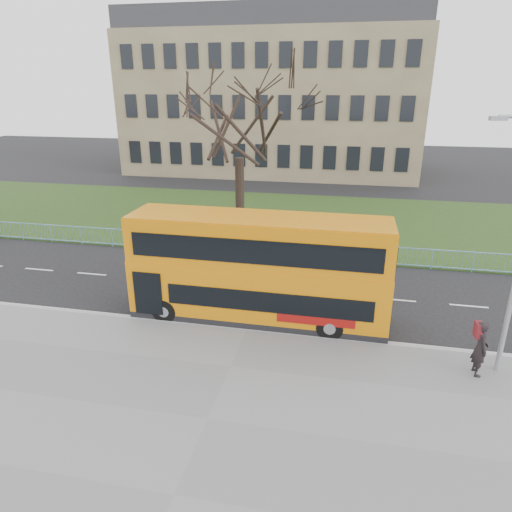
# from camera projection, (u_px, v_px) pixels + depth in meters

# --- Properties ---
(ground) EXTENTS (120.00, 120.00, 0.00)m
(ground) POSITION_uv_depth(u_px,v_px,m) (255.00, 313.00, 19.21)
(ground) COLOR black
(ground) RESTS_ON ground
(pavement) EXTENTS (80.00, 10.50, 0.12)m
(pavement) POSITION_uv_depth(u_px,v_px,m) (207.00, 420.00, 13.00)
(pavement) COLOR slate
(pavement) RESTS_ON ground
(kerb) EXTENTS (80.00, 0.20, 0.14)m
(kerb) POSITION_uv_depth(u_px,v_px,m) (247.00, 330.00, 17.76)
(kerb) COLOR #969699
(kerb) RESTS_ON ground
(grass_verge) EXTENTS (80.00, 15.40, 0.08)m
(grass_verge) POSITION_uv_depth(u_px,v_px,m) (295.00, 220.00, 32.30)
(grass_verge) COLOR #223814
(grass_verge) RESTS_ON ground
(guard_railing) EXTENTS (40.00, 0.12, 1.10)m
(guard_railing) POSITION_uv_depth(u_px,v_px,m) (279.00, 249.00, 25.06)
(guard_railing) COLOR #74ADCE
(guard_railing) RESTS_ON ground
(bare_tree) EXTENTS (8.08, 8.08, 11.54)m
(bare_tree) POSITION_uv_depth(u_px,v_px,m) (239.00, 142.00, 26.86)
(bare_tree) COLOR black
(bare_tree) RESTS_ON grass_verge
(civic_building) EXTENTS (30.00, 15.00, 14.00)m
(civic_building) POSITION_uv_depth(u_px,v_px,m) (274.00, 104.00, 49.75)
(civic_building) COLOR #79664C
(civic_building) RESTS_ON ground
(yellow_bus) EXTENTS (10.20, 2.52, 4.27)m
(yellow_bus) POSITION_uv_depth(u_px,v_px,m) (258.00, 267.00, 18.00)
(yellow_bus) COLOR orange
(yellow_bus) RESTS_ON ground
(pedestrian) EXTENTS (0.50, 0.73, 1.91)m
(pedestrian) POSITION_uv_depth(u_px,v_px,m) (480.00, 348.00, 14.68)
(pedestrian) COLOR black
(pedestrian) RESTS_ON pavement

